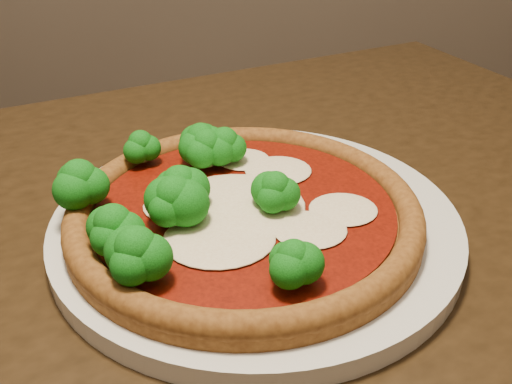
{
  "coord_description": "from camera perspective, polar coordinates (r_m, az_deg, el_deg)",
  "views": [
    {
      "loc": [
        0.07,
        -0.45,
        1.04
      ],
      "look_at": [
        0.11,
        -0.04,
        0.79
      ],
      "focal_mm": 40.0,
      "sensor_mm": 36.0,
      "label": 1
    }
  ],
  "objects": [
    {
      "name": "dining_table",
      "position": [
        0.52,
        -8.46,
        -16.97
      ],
      "size": [
        1.43,
        1.23,
        0.75
      ],
      "rotation": [
        0.0,
        0.0,
        0.38
      ],
      "color": "black",
      "rests_on": "floor"
    },
    {
      "name": "plate",
      "position": [
        0.5,
        -0.0,
        -3.07
      ],
      "size": [
        0.35,
        0.35,
        0.02
      ],
      "primitive_type": "cylinder",
      "color": "silver",
      "rests_on": "dining_table"
    },
    {
      "name": "pizza",
      "position": [
        0.47,
        -2.77,
        -1.23
      ],
      "size": [
        0.31,
        0.29,
        0.06
      ],
      "rotation": [
        0.0,
        0.0,
        -0.21
      ],
      "color": "brown",
      "rests_on": "plate"
    }
  ]
}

